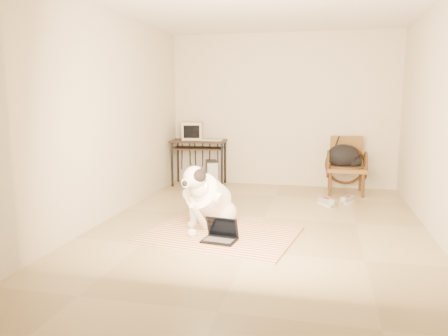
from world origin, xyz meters
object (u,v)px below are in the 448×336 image
(dog, at_px, (208,199))
(rattan_chair, at_px, (346,165))
(computer_desk, at_px, (199,146))
(backpack, at_px, (345,157))
(crt_monitor, at_px, (192,131))
(pc_tower, at_px, (212,173))
(laptop, at_px, (220,235))

(dog, bearing_deg, rattan_chair, 52.88)
(computer_desk, bearing_deg, backpack, -3.79)
(dog, xyz_separation_m, rattan_chair, (1.76, 2.32, 0.13))
(dog, relative_size, backpack, 2.07)
(rattan_chair, distance_m, backpack, 0.16)
(dog, height_order, crt_monitor, crt_monitor)
(pc_tower, bearing_deg, backpack, -5.49)
(laptop, distance_m, backpack, 3.23)
(dog, distance_m, backpack, 2.86)
(dog, height_order, rattan_chair, rattan_chair)
(laptop, bearing_deg, backpack, 63.30)
(backpack, bearing_deg, dog, -127.42)
(dog, xyz_separation_m, backpack, (1.73, 2.26, 0.27))
(laptop, relative_size, backpack, 0.70)
(laptop, distance_m, rattan_chair, 3.29)
(backpack, bearing_deg, computer_desk, 176.21)
(laptop, height_order, crt_monitor, crt_monitor)
(laptop, xyz_separation_m, pc_tower, (-0.89, 3.07, 0.14))
(laptop, height_order, rattan_chair, rattan_chair)
(pc_tower, height_order, rattan_chair, rattan_chair)
(dog, bearing_deg, laptop, -63.65)
(rattan_chair, bearing_deg, crt_monitor, 177.02)
(crt_monitor, distance_m, rattan_chair, 2.76)
(computer_desk, relative_size, backpack, 1.80)
(dog, height_order, backpack, dog)
(rattan_chair, bearing_deg, pc_tower, 176.16)
(crt_monitor, bearing_deg, dog, -68.96)
(computer_desk, xyz_separation_m, rattan_chair, (2.58, -0.10, -0.23))
(pc_tower, distance_m, rattan_chair, 2.37)
(dog, bearing_deg, crt_monitor, 111.04)
(pc_tower, xyz_separation_m, backpack, (2.32, -0.22, 0.39))
(laptop, xyz_separation_m, backpack, (1.43, 2.85, 0.53))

